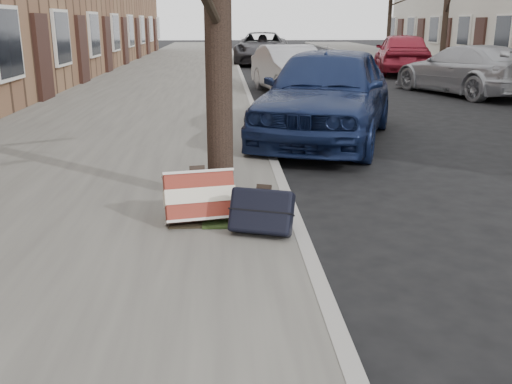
{
  "coord_description": "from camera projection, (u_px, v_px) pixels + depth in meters",
  "views": [
    {
      "loc": [
        -1.92,
        -4.07,
        1.91
      ],
      "look_at": [
        -1.64,
        0.8,
        0.45
      ],
      "focal_mm": 40.0,
      "sensor_mm": 36.0,
      "label": 1
    }
  ],
  "objects": [
    {
      "name": "suitcase_navy",
      "position": [
        262.0,
        211.0,
        4.94
      ],
      "size": [
        0.62,
        0.48,
        0.43
      ],
      "primitive_type": "cube",
      "rotation": [
        -0.42,
        0.0,
        -0.33
      ],
      "color": "black",
      "rests_on": "near_sidewalk"
    },
    {
      "name": "car_near_front",
      "position": [
        327.0,
        93.0,
        9.36
      ],
      "size": [
        3.29,
        4.95,
        1.57
      ],
      "primitive_type": "imported",
      "rotation": [
        0.0,
        0.0,
        -0.34
      ],
      "color": "#142046",
      "rests_on": "ground"
    },
    {
      "name": "car_near_mid",
      "position": [
        290.0,
        70.0,
        15.57
      ],
      "size": [
        1.99,
        4.1,
        1.29
      ],
      "primitive_type": "imported",
      "rotation": [
        0.0,
        0.0,
        0.16
      ],
      "color": "#A0A1A7",
      "rests_on": "ground"
    },
    {
      "name": "tree_far_c",
      "position": [
        390.0,
        13.0,
        30.81
      ],
      "size": [
        0.21,
        0.21,
        4.52
      ],
      "primitive_type": "cylinder",
      "color": "black",
      "rests_on": "far_sidewalk"
    },
    {
      "name": "far_sidewalk",
      "position": [
        509.0,
        79.0,
        19.31
      ],
      "size": [
        4.0,
        70.0,
        0.12
      ],
      "primitive_type": "cube",
      "color": "slate",
      "rests_on": "ground"
    },
    {
      "name": "dirt_patch",
      "position": [
        217.0,
        212.0,
        5.55
      ],
      "size": [
        0.85,
        0.85,
        0.02
      ],
      "primitive_type": "cube",
      "color": "black",
      "rests_on": "near_sidewalk"
    },
    {
      "name": "car_far_front",
      "position": [
        466.0,
        70.0,
        15.36
      ],
      "size": [
        3.15,
        4.93,
        1.33
      ],
      "primitive_type": "imported",
      "rotation": [
        0.0,
        0.0,
        3.45
      ],
      "color": "#9C9DA2",
      "rests_on": "ground"
    },
    {
      "name": "car_near_back",
      "position": [
        262.0,
        48.0,
        26.39
      ],
      "size": [
        2.9,
        5.46,
        1.46
      ],
      "primitive_type": "imported",
      "rotation": [
        0.0,
        0.0,
        -0.09
      ],
      "color": "#323135",
      "rests_on": "ground"
    },
    {
      "name": "tree_far_b",
      "position": [
        446.0,
        11.0,
        23.12
      ],
      "size": [
        0.24,
        0.24,
        4.4
      ],
      "primitive_type": "cylinder",
      "color": "black",
      "rests_on": "far_sidewalk"
    },
    {
      "name": "car_far_back",
      "position": [
        402.0,
        53.0,
        21.36
      ],
      "size": [
        2.71,
        4.83,
        1.55
      ],
      "primitive_type": "imported",
      "rotation": [
        0.0,
        0.0,
        2.94
      ],
      "color": "maroon",
      "rests_on": "ground"
    },
    {
      "name": "near_sidewalk",
      "position": [
        168.0,
        81.0,
        18.67
      ],
      "size": [
        5.0,
        70.0,
        0.12
      ],
      "primitive_type": "cube",
      "color": "slate",
      "rests_on": "ground"
    },
    {
      "name": "ground",
      "position": [
        466.0,
        271.0,
        4.55
      ],
      "size": [
        120.0,
        120.0,
        0.0
      ],
      "primitive_type": "plane",
      "color": "black",
      "rests_on": "ground"
    },
    {
      "name": "suitcase_red",
      "position": [
        200.0,
        197.0,
        5.24
      ],
      "size": [
        0.69,
        0.47,
        0.49
      ],
      "primitive_type": "cube",
      "rotation": [
        -0.42,
        0.0,
        0.2
      ],
      "color": "maroon",
      "rests_on": "near_sidewalk"
    }
  ]
}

